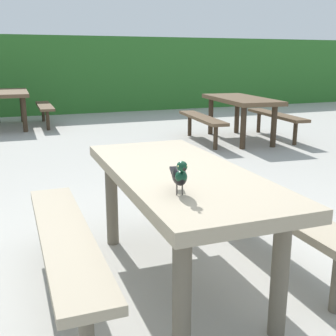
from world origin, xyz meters
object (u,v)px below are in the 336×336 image
(picnic_table_mid_left, at_px, (240,108))
(picnic_table_far_centre, at_px, (9,100))
(picnic_table_foreground, at_px, (179,198))
(bird_grackle, at_px, (180,175))

(picnic_table_mid_left, height_order, picnic_table_far_centre, same)
(picnic_table_foreground, height_order, picnic_table_mid_left, same)
(bird_grackle, distance_m, picnic_table_far_centre, 7.57)
(picnic_table_foreground, distance_m, bird_grackle, 0.58)
(bird_grackle, xyz_separation_m, picnic_table_mid_left, (3.09, 4.55, -0.29))
(picnic_table_foreground, distance_m, picnic_table_far_centre, 7.12)
(picnic_table_mid_left, bearing_deg, picnic_table_far_centre, 140.73)
(bird_grackle, distance_m, picnic_table_mid_left, 5.51)
(picnic_table_foreground, bearing_deg, picnic_table_far_centre, 96.16)
(bird_grackle, xyz_separation_m, picnic_table_far_centre, (-0.57, 7.54, -0.29))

